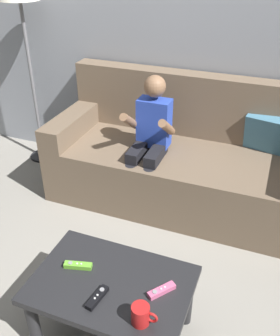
# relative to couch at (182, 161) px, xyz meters

# --- Properties ---
(ground_plane) EXTENTS (8.34, 8.34, 0.00)m
(ground_plane) POSITION_rel_couch_xyz_m (-0.24, -1.24, -0.32)
(ground_plane) COLOR #9E998E
(wall_back) EXTENTS (4.17, 0.05, 2.50)m
(wall_back) POSITION_rel_couch_xyz_m (-0.24, 0.39, 0.93)
(wall_back) COLOR #999EA8
(wall_back) RESTS_ON ground
(couch) EXTENTS (1.94, 0.80, 0.93)m
(couch) POSITION_rel_couch_xyz_m (0.00, 0.00, 0.00)
(couch) COLOR #75604C
(couch) RESTS_ON ground
(person_seated_on_couch) EXTENTS (0.33, 0.40, 1.00)m
(person_seated_on_couch) POSITION_rel_couch_xyz_m (-0.20, -0.19, 0.25)
(person_seated_on_couch) COLOR black
(person_seated_on_couch) RESTS_ON ground
(coffee_table) EXTENTS (0.76, 0.52, 0.38)m
(coffee_table) POSITION_rel_couch_xyz_m (0.02, -1.34, -0.00)
(coffee_table) COLOR #232326
(coffee_table) RESTS_ON ground
(game_remote_lime_near_edge) EXTENTS (0.14, 0.07, 0.03)m
(game_remote_lime_near_edge) POSITION_rel_couch_xyz_m (-0.17, -1.31, 0.08)
(game_remote_lime_near_edge) COLOR #72C638
(game_remote_lime_near_edge) RESTS_ON coffee_table
(game_remote_pink_center) EXTENTS (0.11, 0.13, 0.03)m
(game_remote_pink_center) POSITION_rel_couch_xyz_m (0.27, -1.31, 0.08)
(game_remote_pink_center) COLOR pink
(game_remote_pink_center) RESTS_ON coffee_table
(game_remote_black_far_corner) EXTENTS (0.06, 0.14, 0.03)m
(game_remote_black_far_corner) POSITION_rel_couch_xyz_m (0.01, -1.45, 0.08)
(game_remote_black_far_corner) COLOR black
(game_remote_black_far_corner) RESTS_ON coffee_table
(coffee_mug) EXTENTS (0.12, 0.08, 0.09)m
(coffee_mug) POSITION_rel_couch_xyz_m (0.24, -1.49, 0.11)
(coffee_mug) COLOR red
(coffee_mug) RESTS_ON coffee_table
(floor_lamp) EXTENTS (0.32, 0.32, 1.58)m
(floor_lamp) POSITION_rel_couch_xyz_m (-1.39, 0.14, 1.05)
(floor_lamp) COLOR black
(floor_lamp) RESTS_ON ground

